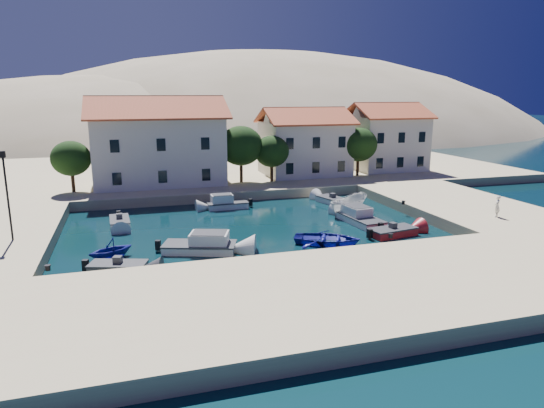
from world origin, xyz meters
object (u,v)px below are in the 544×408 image
Objects in this scene: rowboat_south at (327,244)px; cabin_cruiser_east at (361,218)px; building_right at (386,136)px; building_mid at (304,141)px; lamppost at (6,187)px; cabin_cruiser_south at (200,245)px; boat_east at (348,214)px; pedestrian at (497,206)px; building_left at (158,139)px.

rowboat_south is 0.92× the size of cabin_cruiser_east.
building_right is 1.77× the size of cabin_cruiser_east.
building_mid is 21.31m from cabin_cruiser_east.
lamppost is 13.66m from cabin_cruiser_south.
building_right is 1.52× the size of lamppost.
boat_east is (-13.97, -18.24, -5.47)m from building_right.
lamppost is at bearing -144.55° from building_mid.
building_mid is at bearing 35.45° from lamppost.
pedestrian is at bearing -120.59° from cabin_cruiser_east.
building_right is at bearing -66.95° from boat_east.
building_mid is at bearing -175.24° from building_right.
boat_east is 12.64m from pedestrian.
building_right reaches higher than pedestrian.
cabin_cruiser_east is 11.15m from pedestrian.
building_right is at bearing 27.93° from lamppost.
building_left is at bearing 15.11° from boat_east.
cabin_cruiser_south is 16.59m from boat_east.
lamppost is 1.26× the size of boat_east.
building_mid reaches higher than cabin_cruiser_south.
cabin_cruiser_south is 1.12× the size of rowboat_south.
building_left is 1.40× the size of building_mid.
boat_east is 2.78× the size of pedestrian.
building_right is 1.92× the size of rowboat_south.
cabin_cruiser_east is 2.99× the size of pedestrian.
rowboat_south is at bearing -66.58° from building_left.
building_mid reaches higher than lamppost.
building_left is at bearing -83.79° from pedestrian.
lamppost is 27.37m from cabin_cruiser_east.
building_left is 2.36× the size of lamppost.
cabin_cruiser_east is (15.54, -19.63, -5.46)m from building_left.
building_right is 33.11m from rowboat_south.
cabin_cruiser_south reaches higher than boat_east.
boat_east is at bearing -127.45° from building_right.
building_mid is 5.90× the size of pedestrian.
lamppost reaches higher than cabin_cruiser_south.
building_left is 23.98m from cabin_cruiser_south.
building_left is at bearing 60.10° from lamppost.
rowboat_south is 6.82m from cabin_cruiser_east.
building_left reaches higher than cabin_cruiser_south.
pedestrian reaches higher than boat_east.
lamppost is at bearing -175.57° from cabin_cruiser_south.
building_right is 26.49m from cabin_cruiser_east.
cabin_cruiser_south and cabin_cruiser_east have the same top height.
pedestrian reaches higher than rowboat_south.
building_left is 23.58m from boat_east.
boat_east is at bearing -96.53° from building_mid.
building_right is at bearing -39.11° from cabin_cruiser_east.
cabin_cruiser_south is 24.57m from pedestrian.
cabin_cruiser_east is (27.04, 0.37, -4.28)m from lamppost.
boat_east is (-1.97, -17.24, -5.22)m from building_mid.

